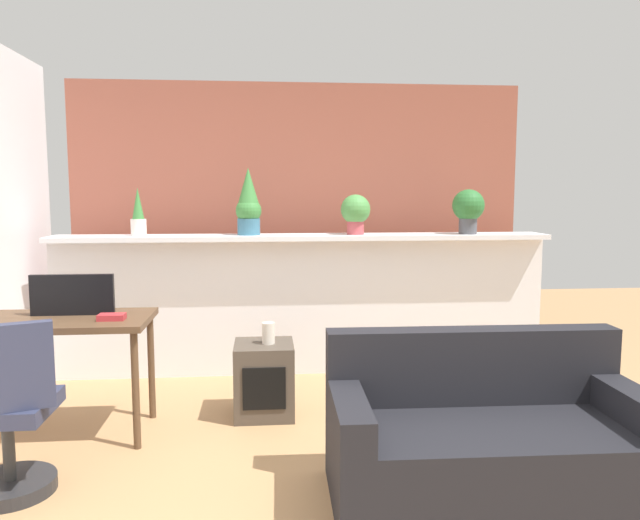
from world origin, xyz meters
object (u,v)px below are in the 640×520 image
potted_plant_2 (356,212)px  vase_on_shelf (268,333)px  potted_plant_3 (468,208)px  office_chair (7,423)px  book_on_desk (112,317)px  couch (486,441)px  desk (60,331)px  potted_plant_1 (248,204)px  tv_monitor (72,295)px  potted_plant_0 (138,215)px  side_cube_shelf (264,379)px

potted_plant_2 → vase_on_shelf: 1.43m
potted_plant_3 → vase_on_shelf: bearing=-151.5°
vase_on_shelf → potted_plant_2: bearing=52.3°
potted_plant_2 → office_chair: 2.99m
potted_plant_2 → book_on_desk: 2.18m
office_chair → vase_on_shelf: (1.30, 1.02, 0.18)m
potted_plant_2 → couch: 2.44m
office_chair → book_on_desk: size_ratio=5.78×
potted_plant_3 → couch: 2.47m
potted_plant_2 → potted_plant_3: 0.95m
office_chair → desk: bearing=89.4°
potted_plant_1 → office_chair: 2.52m
tv_monitor → office_chair: size_ratio=0.56×
potted_plant_0 → book_on_desk: 1.43m
office_chair → couch: bearing=-4.6°
potted_plant_3 → office_chair: (-2.97, -1.93, -1.00)m
side_cube_shelf → desk: bearing=-169.8°
potted_plant_2 → tv_monitor: potted_plant_2 is taller
potted_plant_2 → potted_plant_3: (0.95, -0.03, 0.03)m
potted_plant_3 → book_on_desk: potted_plant_3 is taller
couch → side_cube_shelf: bearing=132.4°
side_cube_shelf → couch: (1.11, -1.21, 0.03)m
couch → desk: bearing=157.4°
potted_plant_3 → vase_on_shelf: 2.08m
couch → potted_plant_0: bearing=133.8°
side_cube_shelf → potted_plant_1: bearing=96.9°
potted_plant_0 → office_chair: potted_plant_0 is taller
potted_plant_3 → office_chair: bearing=-147.0°
potted_plant_2 → vase_on_shelf: size_ratio=2.29×
office_chair → book_on_desk: 0.87m
book_on_desk → couch: size_ratio=0.10×
potted_plant_2 → book_on_desk: (-1.68, -1.26, -0.59)m
desk → couch: couch is taller
potted_plant_3 → tv_monitor: bearing=-160.0°
potted_plant_1 → couch: (1.22, -2.18, -1.14)m
potted_plant_0 → desk: potted_plant_0 is taller
potted_plant_3 → side_cube_shelf: size_ratio=0.75×
side_cube_shelf → potted_plant_0: bearing=135.4°
side_cube_shelf → potted_plant_2: bearing=51.1°
potted_plant_0 → potted_plant_1: bearing=-1.4°
potted_plant_1 → book_on_desk: potted_plant_1 is taller
potted_plant_1 → potted_plant_2: bearing=-1.4°
potted_plant_0 → couch: (2.11, -2.20, -1.06)m
side_cube_shelf → vase_on_shelf: (0.03, -0.00, 0.32)m
potted_plant_2 → side_cube_shelf: bearing=-128.9°
book_on_desk → vase_on_shelf: bearing=18.5°
potted_plant_0 → potted_plant_2: (1.77, -0.04, 0.02)m
desk → side_cube_shelf: bearing=10.2°
potted_plant_1 → couch: potted_plant_1 is taller
tv_monitor → potted_plant_3: bearing=20.0°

